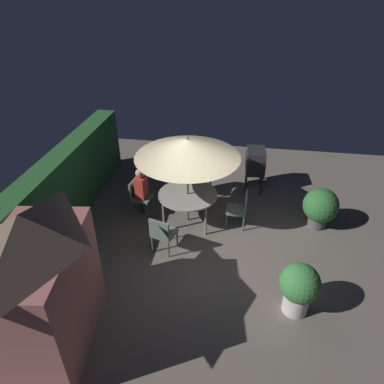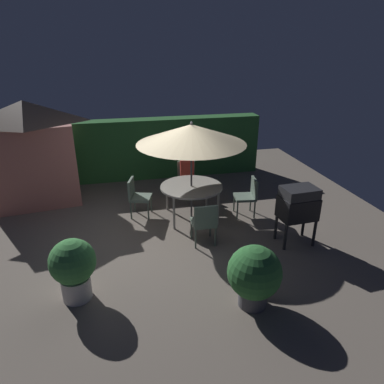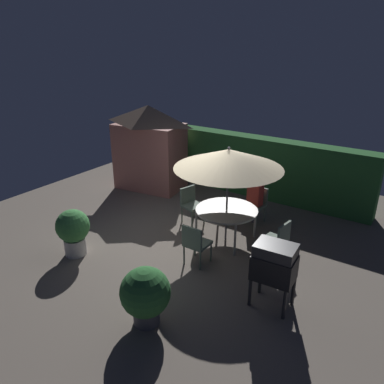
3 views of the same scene
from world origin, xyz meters
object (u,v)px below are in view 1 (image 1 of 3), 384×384
chair_toward_hedge (240,208)px  chair_toward_house (203,176)px  garden_shed (39,283)px  patio_table (188,196)px  chair_near_shed (139,195)px  potted_plant_by_shed (320,206)px  person_in_red (141,186)px  potted_plant_by_grill (299,287)px  bbq_grill (255,162)px  chair_far_side (162,233)px  patio_umbrella (188,148)px

chair_toward_hedge → chair_toward_house: size_ratio=1.00×
garden_shed → patio_table: size_ratio=1.81×
chair_near_shed → potted_plant_by_shed: (0.11, -4.38, 0.04)m
potted_plant_by_shed → person_in_red: person_in_red is taller
potted_plant_by_grill → patio_table: bearing=44.7°
patio_table → bbq_grill: bbq_grill is taller
bbq_grill → chair_toward_house: 1.49m
potted_plant_by_grill → garden_shed: bearing=106.8°
chair_toward_house → potted_plant_by_shed: potted_plant_by_shed is taller
person_in_red → chair_near_shed: bearing=83.0°
chair_far_side → bbq_grill: bearing=-32.7°
chair_near_shed → chair_far_side: (-1.37, -0.92, 0.00)m
patio_table → potted_plant_by_shed: 3.13m
patio_table → patio_umbrella: size_ratio=0.59×
potted_plant_by_shed → potted_plant_by_grill: potted_plant_by_grill is taller
potted_plant_by_shed → potted_plant_by_grill: (-2.64, 0.76, 0.03)m
patio_table → chair_toward_house: 1.34m
garden_shed → potted_plant_by_shed: size_ratio=2.53×
garden_shed → chair_toward_house: garden_shed is taller
chair_toward_house → chair_near_shed: bearing=128.4°
patio_table → chair_far_side: (-1.21, 0.35, -0.20)m
garden_shed → chair_near_shed: 3.84m
patio_table → chair_near_shed: chair_near_shed is taller
chair_near_shed → chair_far_side: 1.65m
garden_shed → chair_far_side: garden_shed is taller
patio_table → chair_toward_hedge: chair_toward_hedge is taller
chair_toward_hedge → potted_plant_by_grill: (-2.36, -1.11, 0.07)m
garden_shed → bbq_grill: 6.27m
garden_shed → potted_plant_by_grill: size_ratio=2.46×
bbq_grill → chair_near_shed: bearing=119.7°
patio_umbrella → potted_plant_by_grill: size_ratio=2.30×
chair_near_shed → chair_toward_hedge: bearing=-94.0°
patio_umbrella → bbq_grill: 2.62m
chair_toward_house → person_in_red: 1.82m
chair_toward_hedge → chair_toward_house: bearing=38.5°
patio_umbrella → chair_toward_house: bearing=-8.1°
patio_umbrella → chair_near_shed: size_ratio=2.63×
chair_toward_house → potted_plant_by_grill: size_ratio=0.87×
bbq_grill → chair_near_shed: 3.29m
chair_toward_hedge → person_in_red: person_in_red is taller
chair_near_shed → person_in_red: person_in_red is taller
chair_toward_hedge → chair_toward_house: 1.70m
bbq_grill → potted_plant_by_shed: bbq_grill is taller
bbq_grill → chair_toward_hedge: bbq_grill is taller
chair_toward_hedge → patio_table: bearing=89.2°
potted_plant_by_grill → person_in_red: size_ratio=0.82×
garden_shed → chair_toward_house: (4.90, -1.83, -0.77)m
chair_near_shed → person_in_red: (-0.01, -0.09, 0.26)m
chair_toward_house → patio_umbrella: bearing=171.9°
chair_near_shed → chair_toward_house: size_ratio=1.00×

